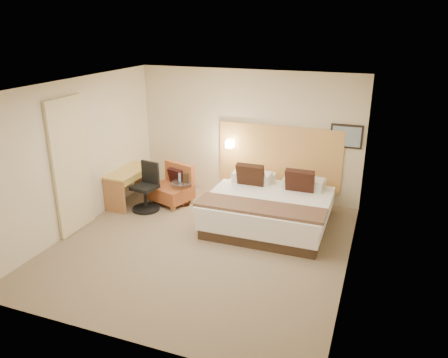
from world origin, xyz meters
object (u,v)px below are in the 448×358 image
at_px(lounge_chair, 173,188).
at_px(desk, 130,177).
at_px(side_table, 182,193).
at_px(bed, 270,207).
at_px(desk_chair, 147,191).

bearing_deg(lounge_chair, desk, -156.46).
relative_size(side_table, desk, 0.47).
xyz_separation_m(bed, desk, (-2.98, -0.03, 0.22)).
bearing_deg(lounge_chair, side_table, -20.54).
bearing_deg(side_table, bed, -6.73).
distance_m(bed, lounge_chair, 2.20).
relative_size(desk, desk_chair, 1.21).
xyz_separation_m(bed, lounge_chair, (-2.18, 0.32, -0.02)).
relative_size(bed, side_table, 4.05).
xyz_separation_m(lounge_chair, desk_chair, (-0.33, -0.52, 0.08)).
distance_m(side_table, desk, 1.13).
bearing_deg(desk_chair, desk, 160.31).
height_order(lounge_chair, side_table, lounge_chair).
distance_m(bed, side_table, 1.93).
bearing_deg(side_table, desk, -166.50).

